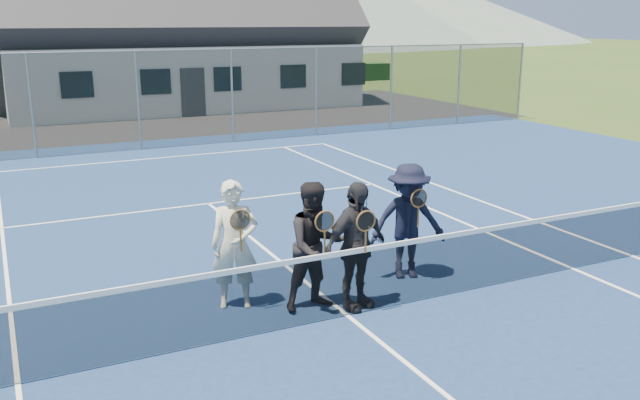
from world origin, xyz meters
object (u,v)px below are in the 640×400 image
object	(u,v)px
player_c	(356,246)
player_b	(316,246)
tennis_net	(348,280)
clubhouse	(176,17)
player_a	(235,245)
player_d	(408,221)

from	to	relation	value
player_c	player_b	bearing A→B (deg)	155.40
tennis_net	clubhouse	world-z (taller)	clubhouse
player_a	player_c	bearing A→B (deg)	-27.58
player_a	player_c	size ratio (longest dim) A/B	1.00
clubhouse	player_c	distance (m)	24.28
player_d	player_c	bearing A→B (deg)	-152.44
tennis_net	player_c	bearing A→B (deg)	41.95
tennis_net	player_a	size ratio (longest dim) A/B	6.49
clubhouse	player_c	size ratio (longest dim) A/B	8.67
tennis_net	player_a	world-z (taller)	player_a
player_b	player_c	bearing A→B (deg)	-24.60
tennis_net	player_c	size ratio (longest dim) A/B	6.49
clubhouse	player_a	world-z (taller)	clubhouse
player_b	player_d	bearing A→B (deg)	14.03
clubhouse	player_a	xyz separation A→B (m)	(-5.24, -23.02, -3.07)
player_d	tennis_net	bearing A→B (deg)	-149.90
player_b	player_c	world-z (taller)	same
tennis_net	player_d	size ratio (longest dim) A/B	6.49
clubhouse	tennis_net	bearing A→B (deg)	-99.46
clubhouse	player_d	world-z (taller)	clubhouse
clubhouse	player_d	size ratio (longest dim) A/B	8.67
tennis_net	player_b	distance (m)	0.64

